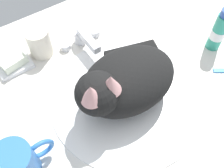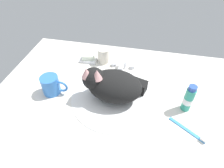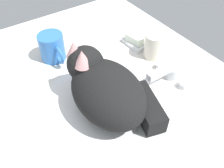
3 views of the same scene
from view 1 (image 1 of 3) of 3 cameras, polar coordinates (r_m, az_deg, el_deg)
The scene contains 9 objects.
ground_plane at distance 64.09cm, azimuth 3.30°, elevation -3.56°, with size 110.00×82.50×3.00cm, color silver.
sink_basin at distance 62.50cm, azimuth 3.38°, elevation -2.69°, with size 37.92×37.92×0.71cm, color white.
faucet at distance 71.82cm, azimuth -6.57°, elevation 10.18°, with size 12.60×11.24×5.79cm.
cat at distance 56.27cm, azimuth 2.53°, elevation 0.66°, with size 27.15×19.79×15.89cm.
coffee_mug at distance 54.64cm, azimuth -20.39°, elevation -16.27°, with size 11.96×7.86×8.59cm.
rinse_cup at distance 70.99cm, azimuth -16.04°, elevation 8.95°, with size 6.21×6.21×8.02cm.
soap_dish at distance 72.41cm, azimuth -21.06°, elevation 3.96°, with size 9.00×6.40×1.20cm, color white.
soap_bar at distance 71.09cm, azimuth -21.50°, elevation 4.86°, with size 6.50×4.47×2.45cm, color silver.
toothpaste_bottle at distance 74.31cm, azimuth 22.90°, elevation 10.99°, with size 3.83×3.83×12.76cm.
Camera 1 is at (-21.32, -24.91, 53.57)cm, focal length 40.58 mm.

